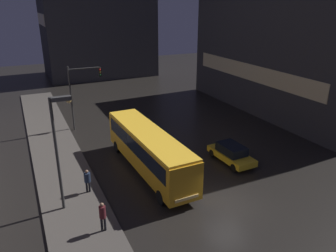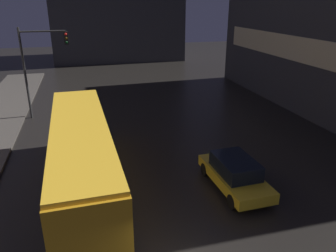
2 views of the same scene
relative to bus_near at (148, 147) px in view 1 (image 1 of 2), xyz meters
name	(u,v)px [view 1 (image 1 of 2)]	position (x,y,z in m)	size (l,w,h in m)	color
ground_plane	(228,205)	(2.93, -6.40, -2.03)	(120.00, 120.00, 0.00)	black
sidewalk_left	(61,166)	(-6.07, 3.60, -1.95)	(4.00, 48.00, 0.15)	#47423D
building_right_block	(287,51)	(20.97, 8.32, 4.92)	(10.07, 24.59, 13.91)	#2D2D33
building_far_backdrop	(95,0)	(5.83, 38.05, 10.54)	(18.07, 12.00, 25.14)	#2D2D33
bus_near	(148,147)	(0.00, 0.00, 0.00)	(2.72, 11.78, 3.29)	orange
car_taxi	(231,153)	(6.70, -1.35, -1.27)	(2.00, 4.40, 1.49)	gold
pedestrian_near	(103,214)	(-5.03, -5.64, -0.79)	(0.53, 0.53, 1.83)	black
pedestrian_mid	(87,179)	(-4.93, -1.22, -0.87)	(0.53, 0.53, 1.67)	black
traffic_light_main	(81,87)	(-2.52, 11.46, 2.35)	(3.29, 0.35, 6.50)	#2D2D2D
street_lamp_sidewalk	(59,137)	(-6.49, -2.42, 2.93)	(1.25, 0.36, 7.20)	#2D2D2D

